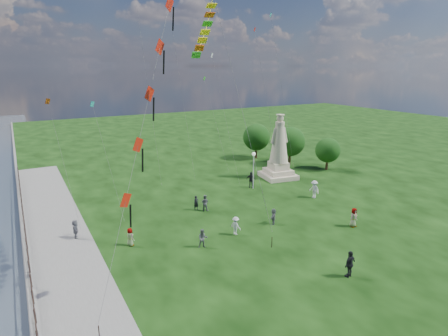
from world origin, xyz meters
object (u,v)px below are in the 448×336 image
person_3 (350,264)px  person_5 (76,230)px  person_7 (205,203)px  lamppost (254,163)px  statue (279,154)px  person_6 (196,203)px  person_9 (251,180)px  person_8 (314,189)px  person_4 (354,217)px  person_11 (273,216)px  person_10 (130,237)px  person_2 (236,226)px  person_1 (203,238)px

person_3 → person_5: size_ratio=1.22×
person_7 → lamppost: bearing=-110.4°
statue → lamppost: statue is taller
person_6 → person_9: bearing=14.6°
statue → person_7: bearing=-148.2°
person_7 → person_8: bearing=-145.2°
person_4 → person_5: person_4 is taller
person_5 → person_9: (20.07, 4.29, 0.17)m
lamppost → person_3: lamppost is taller
person_6 → person_8: person_8 is taller
person_5 → person_8: person_8 is taller
statue → person_11: 14.93m
person_8 → person_11: bearing=-73.3°
person_5 → person_11: bearing=-101.8°
person_3 → person_4: (6.64, 5.67, -0.08)m
person_8 → person_10: person_8 is taller
lamppost → person_10: (-16.49, -7.21, -2.38)m
person_7 → person_4: bearing=-179.0°
person_2 → person_4: bearing=-131.1°
person_8 → person_6: bearing=-110.3°
person_7 → person_11: size_ratio=1.09×
person_9 → person_4: bearing=-43.3°
person_1 → person_7: size_ratio=0.97×
person_8 → person_9: bearing=-154.7°
person_5 → person_8: bearing=-87.6°
person_5 → person_7: 12.11m
person_4 → person_8: 7.76m
person_3 → person_2: bearing=-82.7°
person_1 → person_11: (7.57, 0.97, -0.04)m
person_7 → person_10: person_7 is taller
lamppost → person_6: size_ratio=2.96×
person_4 → person_2: bearing=149.3°
statue → person_6: 14.90m
person_5 → person_7: (12.11, 0.44, 0.02)m
person_7 → person_3: bearing=147.8°
person_4 → person_7: bearing=124.4°
person_1 → person_4: size_ratio=0.89×
statue → person_10: (-21.72, -9.32, -2.31)m
person_6 → person_11: size_ratio=1.00×
person_8 → person_10: bearing=-93.0°
lamppost → person_8: lamppost is taller
lamppost → person_2: size_ratio=2.74×
person_1 → person_6: bearing=88.6°
person_8 → person_10: (-20.46, -1.34, -0.22)m
lamppost → person_8: (3.97, -5.87, -2.16)m
lamppost → person_11: 10.47m
statue → person_5: bearing=-157.6°
person_1 → person_8: size_ratio=0.80×
person_1 → person_7: bearing=82.5°
statue → lamppost: (-5.23, -2.10, 0.07)m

